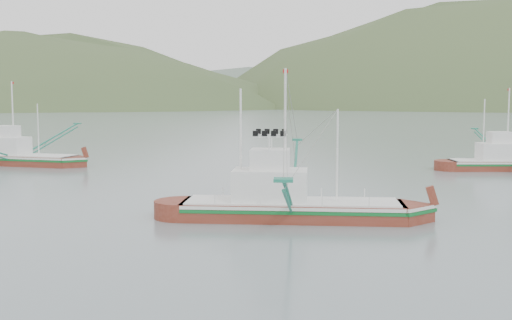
{
  "coord_description": "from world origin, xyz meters",
  "views": [
    {
      "loc": [
        2.95,
        -40.75,
        7.93
      ],
      "look_at": [
        0.0,
        6.0,
        3.2
      ],
      "focal_mm": 45.0,
      "sensor_mm": 36.0,
      "label": 1
    }
  ],
  "objects": [
    {
      "name": "ground",
      "position": [
        0.0,
        0.0,
        0.0
      ],
      "size": [
        1200.0,
        1200.0,
        0.0
      ],
      "primitive_type": "plane",
      "color": "slate",
      "rests_on": "ground"
    },
    {
      "name": "headland_left",
      "position": [
        -180.0,
        360.0,
        0.0
      ],
      "size": [
        448.0,
        308.0,
        210.0
      ],
      "primitive_type": "ellipsoid",
      "color": "#3E512A",
      "rests_on": "ground"
    },
    {
      "name": "bg_boat_right",
      "position": [
        25.56,
        28.62,
        1.29
      ],
      "size": [
        12.99,
        23.18,
        9.39
      ],
      "rotation": [
        0.0,
        0.0,
        0.06
      ],
      "color": "maroon",
      "rests_on": "ground"
    },
    {
      "name": "main_boat",
      "position": [
        2.47,
        -0.15,
        1.49
      ],
      "size": [
        14.25,
        25.68,
        10.39
      ],
      "rotation": [
        0.0,
        0.0,
        -0.02
      ],
      "color": "maroon",
      "rests_on": "ground"
    },
    {
      "name": "ridge_distant",
      "position": [
        30.0,
        560.0,
        0.0
      ],
      "size": [
        960.0,
        400.0,
        240.0
      ],
      "primitive_type": "ellipsoid",
      "color": "slate",
      "rests_on": "ground"
    },
    {
      "name": "bg_boat_left",
      "position": [
        -29.0,
        30.36,
        1.82
      ],
      "size": [
        14.48,
        25.03,
        10.27
      ],
      "rotation": [
        0.0,
        0.0,
        -0.22
      ],
      "color": "maroon",
      "rests_on": "ground"
    }
  ]
}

